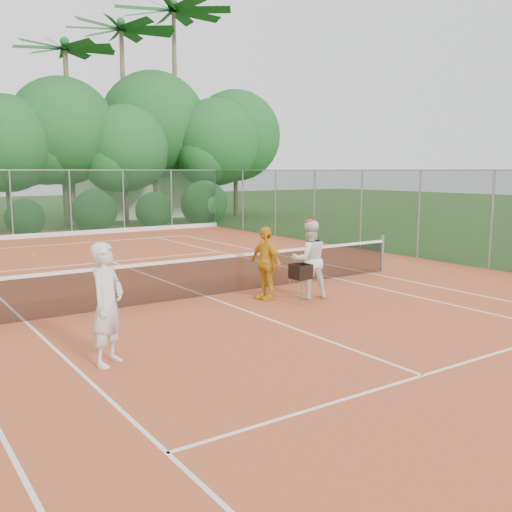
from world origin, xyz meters
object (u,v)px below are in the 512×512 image
Objects in this scene: player_center_grp at (309,259)px; ball_hopper at (301,272)px; player_white at (107,304)px; player_yellow at (265,263)px.

ball_hopper is at bearing -147.82° from player_center_grp.
player_white is 5.17m from player_yellow.
ball_hopper is at bearing -22.41° from player_white.
ball_hopper is at bearing 21.75° from player_yellow.
player_white is 5.25m from ball_hopper.
player_yellow is 1.90× the size of ball_hopper.
player_center_grp is at bearing -20.86° from player_white.
player_yellow reaches higher than ball_hopper.
player_white is 2.12× the size of ball_hopper.
player_yellow is 0.91m from ball_hopper.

